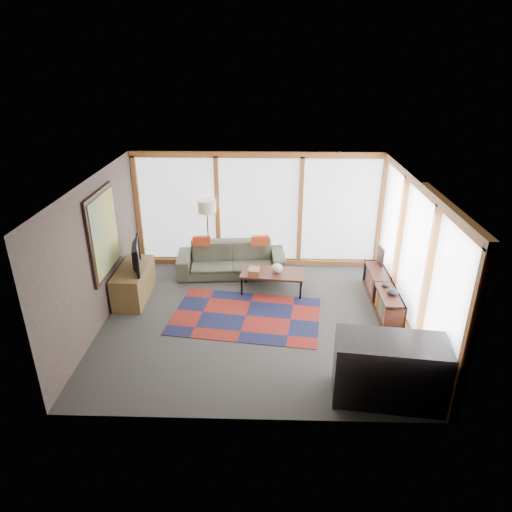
{
  "coord_description": "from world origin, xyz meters",
  "views": [
    {
      "loc": [
        0.23,
        -7.17,
        4.49
      ],
      "look_at": [
        0.0,
        0.4,
        1.1
      ],
      "focal_mm": 32.0,
      "sensor_mm": 36.0,
      "label": 1
    }
  ],
  "objects_px": {
    "television": "(133,256)",
    "coffee_table": "(272,281)",
    "bar_counter": "(389,370)",
    "bookshelf": "(382,293)",
    "tv_console": "(134,283)",
    "floor_lamp": "(208,234)",
    "sofa": "(231,259)"
  },
  "relations": [
    {
      "from": "sofa",
      "to": "coffee_table",
      "type": "distance_m",
      "value": 1.19
    },
    {
      "from": "bar_counter",
      "to": "television",
      "type": "bearing_deg",
      "value": 153.98
    },
    {
      "from": "sofa",
      "to": "coffee_table",
      "type": "relative_size",
      "value": 1.86
    },
    {
      "from": "sofa",
      "to": "coffee_table",
      "type": "height_order",
      "value": "sofa"
    },
    {
      "from": "tv_console",
      "to": "bar_counter",
      "type": "distance_m",
      "value": 5.15
    },
    {
      "from": "coffee_table",
      "to": "bar_counter",
      "type": "height_order",
      "value": "bar_counter"
    },
    {
      "from": "television",
      "to": "coffee_table",
      "type": "bearing_deg",
      "value": -95.43
    },
    {
      "from": "floor_lamp",
      "to": "coffee_table",
      "type": "xyz_separation_m",
      "value": [
        1.43,
        -1.1,
        -0.59
      ]
    },
    {
      "from": "bookshelf",
      "to": "tv_console",
      "type": "height_order",
      "value": "tv_console"
    },
    {
      "from": "sofa",
      "to": "bar_counter",
      "type": "relative_size",
      "value": 1.55
    },
    {
      "from": "coffee_table",
      "to": "bookshelf",
      "type": "distance_m",
      "value": 2.18
    },
    {
      "from": "coffee_table",
      "to": "television",
      "type": "bearing_deg",
      "value": -171.63
    },
    {
      "from": "tv_console",
      "to": "bar_counter",
      "type": "bearing_deg",
      "value": -32.54
    },
    {
      "from": "floor_lamp",
      "to": "coffee_table",
      "type": "bearing_deg",
      "value": -37.62
    },
    {
      "from": "sofa",
      "to": "television",
      "type": "bearing_deg",
      "value": -151.38
    },
    {
      "from": "sofa",
      "to": "television",
      "type": "xyz_separation_m",
      "value": [
        -1.79,
        -1.17,
        0.59
      ]
    },
    {
      "from": "sofa",
      "to": "bar_counter",
      "type": "bearing_deg",
      "value": -62.02
    },
    {
      "from": "bookshelf",
      "to": "bar_counter",
      "type": "height_order",
      "value": "bar_counter"
    },
    {
      "from": "bookshelf",
      "to": "television",
      "type": "height_order",
      "value": "television"
    },
    {
      "from": "bookshelf",
      "to": "bar_counter",
      "type": "bearing_deg",
      "value": -101.08
    },
    {
      "from": "sofa",
      "to": "floor_lamp",
      "type": "relative_size",
      "value": 1.47
    },
    {
      "from": "bookshelf",
      "to": "bar_counter",
      "type": "relative_size",
      "value": 1.32
    },
    {
      "from": "floor_lamp",
      "to": "bar_counter",
      "type": "relative_size",
      "value": 1.06
    },
    {
      "from": "floor_lamp",
      "to": "television",
      "type": "relative_size",
      "value": 1.67
    },
    {
      "from": "tv_console",
      "to": "coffee_table",
      "type": "bearing_deg",
      "value": 7.75
    },
    {
      "from": "bookshelf",
      "to": "bar_counter",
      "type": "distance_m",
      "value": 2.69
    },
    {
      "from": "floor_lamp",
      "to": "television",
      "type": "distance_m",
      "value": 1.96
    },
    {
      "from": "sofa",
      "to": "floor_lamp",
      "type": "height_order",
      "value": "floor_lamp"
    },
    {
      "from": "floor_lamp",
      "to": "bookshelf",
      "type": "relative_size",
      "value": 0.8
    },
    {
      "from": "bookshelf",
      "to": "bar_counter",
      "type": "xyz_separation_m",
      "value": [
        -0.52,
        -2.63,
        0.23
      ]
    },
    {
      "from": "coffee_table",
      "to": "bar_counter",
      "type": "relative_size",
      "value": 0.84
    },
    {
      "from": "tv_console",
      "to": "bar_counter",
      "type": "height_order",
      "value": "bar_counter"
    }
  ]
}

